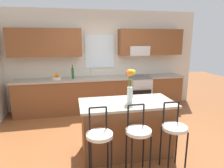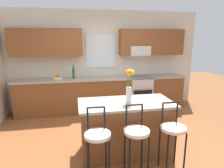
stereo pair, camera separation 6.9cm
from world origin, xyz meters
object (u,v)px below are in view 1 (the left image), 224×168
oven_range (138,92)px  bar_stool_far (174,131)px  kitchen_island (126,127)px  fruit_bowl_oranges (57,77)px  bar_stool_middle (138,134)px  flower_vase (130,83)px  bottle_olive_oil (73,73)px  bar_stool_near (100,138)px

oven_range → bar_stool_far: 2.77m
kitchen_island → fruit_bowl_oranges: (-1.27, 2.16, 0.51)m
bar_stool_middle → fruit_bowl_oranges: size_ratio=4.34×
flower_vase → fruit_bowl_oranges: 2.57m
bar_stool_middle → bottle_olive_oil: (-0.85, 2.76, 0.43)m
kitchen_island → bar_stool_far: 0.83m
kitchen_island → bottle_olive_oil: (-0.85, 2.16, 0.60)m
fruit_bowl_oranges → bar_stool_middle: bearing=-65.3°
flower_vase → kitchen_island: bearing=130.1°
bar_stool_far → fruit_bowl_oranges: (-1.82, 2.76, 0.34)m
bar_stool_middle → flower_vase: 0.84m
bar_stool_far → bottle_olive_oil: (-1.40, 2.76, 0.43)m
oven_range → flower_vase: 2.49m
kitchen_island → bar_stool_near: (-0.55, -0.60, 0.17)m
kitchen_island → bottle_olive_oil: 2.40m
bar_stool_far → bottle_olive_oil: size_ratio=2.89×
kitchen_island → oven_range: bearing=65.9°
oven_range → kitchen_island: same height
fruit_bowl_oranges → bar_stool_far: bearing=-56.6°
oven_range → bar_stool_near: bar_stool_near is taller
bar_stool_middle → bottle_olive_oil: bearing=107.2°
bar_stool_far → flower_vase: 0.98m
bar_stool_near → flower_vase: flower_vase is taller
oven_range → bottle_olive_oil: bottle_olive_oil is taller
bar_stool_middle → fruit_bowl_oranges: 3.06m
oven_range → flower_vase: (-0.92, -2.17, 0.80)m
kitchen_island → bar_stool_near: bearing=-132.5°
oven_range → fruit_bowl_oranges: fruit_bowl_oranges is taller
kitchen_island → flower_vase: 0.80m
oven_range → bar_stool_near: (-1.50, -2.73, 0.18)m
oven_range → bar_stool_middle: bearing=-109.3°
bottle_olive_oil → bar_stool_middle: bearing=-72.8°
bottle_olive_oil → bar_stool_far: bearing=-63.0°
oven_range → bar_stool_middle: (-0.95, -2.73, 0.18)m
bar_stool_near → bar_stool_far: bearing=0.0°
kitchen_island → bottle_olive_oil: size_ratio=4.36×
oven_range → fruit_bowl_oranges: 2.28m
bar_stool_middle → bottle_olive_oil: 2.92m
bottle_olive_oil → bar_stool_near: bearing=-83.7°
oven_range → bar_stool_near: 3.12m
bar_stool_near → flower_vase: 1.02m
kitchen_island → flower_vase: (0.03, -0.04, 0.79)m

